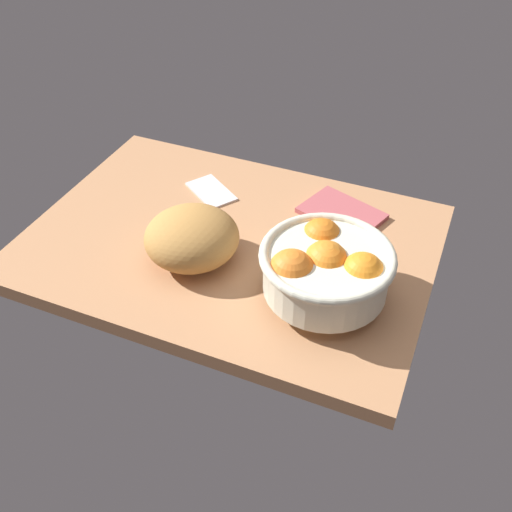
{
  "coord_description": "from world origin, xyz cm",
  "views": [
    {
      "loc": [
        -38.25,
        78.46,
        70.73
      ],
      "look_at": [
        -8.76,
        8.05,
        5.0
      ],
      "focal_mm": 41.39,
      "sensor_mm": 36.0,
      "label": 1
    }
  ],
  "objects_px": {
    "fruit_bowl": "(325,268)",
    "bread_loaf": "(192,238)",
    "napkin_spare": "(211,191)",
    "napkin_folded": "(342,213)"
  },
  "relations": [
    {
      "from": "bread_loaf",
      "to": "napkin_folded",
      "type": "xyz_separation_m",
      "value": [
        -0.21,
        -0.23,
        -0.04
      ]
    },
    {
      "from": "fruit_bowl",
      "to": "bread_loaf",
      "type": "distance_m",
      "value": 0.25
    },
    {
      "from": "fruit_bowl",
      "to": "bread_loaf",
      "type": "bearing_deg",
      "value": -1.43
    },
    {
      "from": "fruit_bowl",
      "to": "bread_loaf",
      "type": "height_order",
      "value": "fruit_bowl"
    },
    {
      "from": "fruit_bowl",
      "to": "napkin_spare",
      "type": "distance_m",
      "value": 0.38
    },
    {
      "from": "napkin_folded",
      "to": "fruit_bowl",
      "type": "bearing_deg",
      "value": 98.73
    },
    {
      "from": "fruit_bowl",
      "to": "napkin_spare",
      "type": "relative_size",
      "value": 1.98
    },
    {
      "from": "napkin_spare",
      "to": "fruit_bowl",
      "type": "bearing_deg",
      "value": 146.14
    },
    {
      "from": "napkin_folded",
      "to": "napkin_spare",
      "type": "xyz_separation_m",
      "value": [
        0.28,
        0.03,
        -0.0
      ]
    },
    {
      "from": "fruit_bowl",
      "to": "bread_loaf",
      "type": "relative_size",
      "value": 1.3
    }
  ]
}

